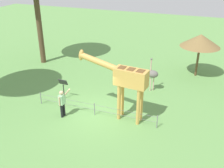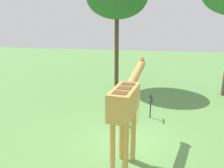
# 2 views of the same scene
# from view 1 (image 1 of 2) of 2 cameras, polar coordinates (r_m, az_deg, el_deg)

# --- Properties ---
(ground_plane) EXTENTS (60.00, 60.00, 0.00)m
(ground_plane) POSITION_cam_1_polar(r_m,az_deg,el_deg) (14.88, -3.49, -6.32)
(ground_plane) COLOR #60934C
(giraffe) EXTENTS (4.00, 0.94, 3.54)m
(giraffe) POSITION_cam_1_polar(r_m,az_deg,el_deg) (13.35, 2.76, 1.15)
(giraffe) COLOR gold
(giraffe) RESTS_ON ground_plane
(visitor) EXTENTS (0.63, 0.59, 1.73)m
(visitor) POSITION_cam_1_polar(r_m,az_deg,el_deg) (14.37, -10.78, -3.85)
(visitor) COLOR black
(visitor) RESTS_ON ground_plane
(ostrich) EXTENTS (0.70, 0.56, 2.25)m
(ostrich) POSITION_cam_1_polar(r_m,az_deg,el_deg) (16.97, 8.85, 2.15)
(ostrich) COLOR #CC9E93
(ostrich) RESTS_ON ground_plane
(shade_hut_far) EXTENTS (2.79, 2.79, 3.12)m
(shade_hut_far) POSITION_cam_1_polar(r_m,az_deg,el_deg) (19.57, 18.74, 8.95)
(shade_hut_far) COLOR brown
(shade_hut_far) RESTS_ON ground_plane
(info_sign) EXTENTS (0.56, 0.21, 1.32)m
(info_sign) POSITION_cam_1_polar(r_m,az_deg,el_deg) (16.15, -10.58, -0.16)
(info_sign) COLOR black
(info_sign) RESTS_ON ground_plane
(wire_fence) EXTENTS (7.05, 0.05, 0.75)m
(wire_fence) POSITION_cam_1_polar(r_m,az_deg,el_deg) (14.52, -3.84, -5.35)
(wire_fence) COLOR slate
(wire_fence) RESTS_ON ground_plane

